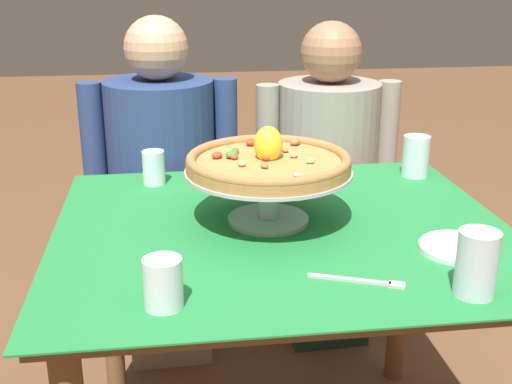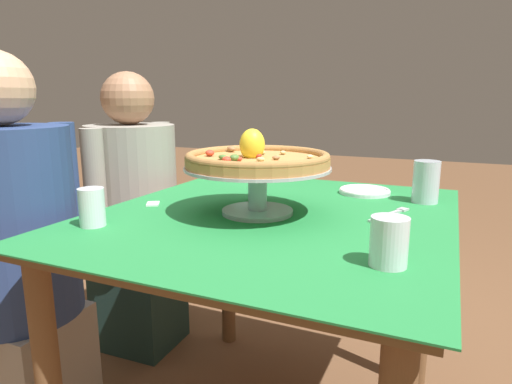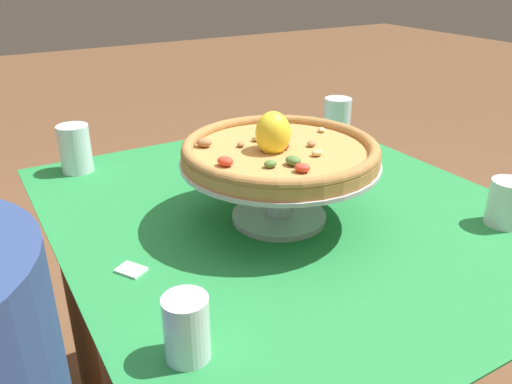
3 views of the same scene
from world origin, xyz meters
The scene contains 10 objects.
dining_table centered at (0.00, 0.00, 0.63)m, with size 1.09×0.96×0.75m.
pizza_stand centered at (-0.03, 0.04, 0.84)m, with size 0.40×0.40×0.13m.
pizza centered at (-0.03, 0.04, 0.90)m, with size 0.40×0.40×0.10m.
water_glass_front_right centered at (0.31, -0.38, 0.80)m, with size 0.08×0.08×0.13m.
water_glass_front_left centered at (-0.28, -0.35, 0.79)m, with size 0.07×0.07×0.10m.
water_glass_back_right centered at (0.46, 0.34, 0.80)m, with size 0.08×0.08×0.12m.
water_glass_back_left centered at (-0.31, 0.37, 0.79)m, with size 0.06×0.06×0.10m.
side_plate centered at (0.36, -0.19, 0.75)m, with size 0.17×0.17×0.02m.
dinner_fork centered at (0.11, -0.31, 0.75)m, with size 0.19×0.09×0.01m.
sugar_packet centered at (-0.06, 0.37, 0.75)m, with size 0.05×0.04×0.01m, color white.
Camera 3 is at (-0.84, 0.58, 1.26)m, focal length 36.34 mm.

